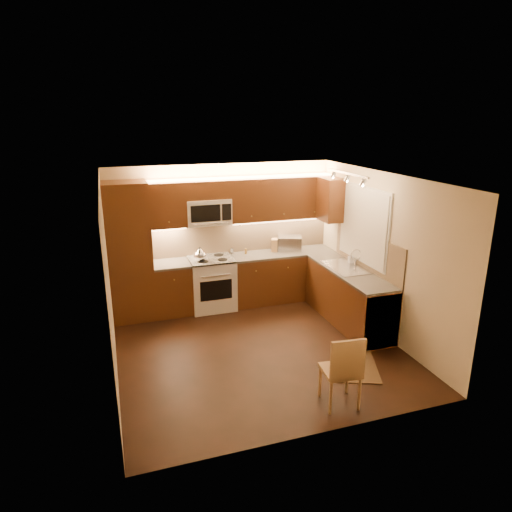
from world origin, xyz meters
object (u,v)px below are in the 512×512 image
object	(u,v)px
kettle	(200,254)
microwave	(208,211)
dining_chair	(340,369)
knife_block	(274,245)
stove	(212,283)
sink	(346,263)
toaster_oven	(290,243)
soap_bottle	(351,258)

from	to	relation	value
kettle	microwave	bearing A→B (deg)	67.21
microwave	dining_chair	xyz separation A→B (m)	(0.79, -3.39, -1.26)
knife_block	dining_chair	xyz separation A→B (m)	(-0.43, -3.38, -0.55)
stove	sink	world-z (taller)	sink
knife_block	dining_chair	world-z (taller)	knife_block
toaster_oven	soap_bottle	xyz separation A→B (m)	(0.68, -1.07, -0.04)
microwave	sink	world-z (taller)	microwave
stove	kettle	distance (m)	0.63
dining_chair	soap_bottle	bearing A→B (deg)	64.51
toaster_oven	dining_chair	size ratio (longest dim) A/B	0.46
sink	knife_block	bearing A→B (deg)	121.83
knife_block	soap_bottle	size ratio (longest dim) A/B	1.28
kettle	dining_chair	size ratio (longest dim) A/B	0.27
dining_chair	microwave	bearing A→B (deg)	109.00
kettle	knife_block	size ratio (longest dim) A/B	1.07
microwave	kettle	bearing A→B (deg)	-132.68
kettle	dining_chair	bearing A→B (deg)	-52.62
sink	soap_bottle	xyz separation A→B (m)	(0.19, 0.18, 0.02)
stove	sink	xyz separation A→B (m)	(2.00, -1.12, 0.52)
toaster_oven	soap_bottle	size ratio (longest dim) A/B	2.35
sink	knife_block	distance (m)	1.48
kettle	soap_bottle	distance (m)	2.55
toaster_oven	dining_chair	distance (m)	3.50
kettle	soap_bottle	size ratio (longest dim) A/B	1.37
toaster_oven	soap_bottle	bearing A→B (deg)	-37.32
stove	toaster_oven	xyz separation A→B (m)	(1.52, 0.12, 0.57)
soap_bottle	dining_chair	distance (m)	2.75
microwave	sink	distance (m)	2.48
microwave	dining_chair	distance (m)	3.70
toaster_oven	microwave	bearing A→B (deg)	-159.88
stove	knife_block	xyz separation A→B (m)	(1.22, 0.13, 0.56)
microwave	sink	xyz separation A→B (m)	(2.00, -1.26, -0.74)
stove	dining_chair	bearing A→B (deg)	-76.40
microwave	kettle	xyz separation A→B (m)	(-0.21, -0.23, -0.68)
microwave	toaster_oven	distance (m)	1.67
microwave	stove	bearing A→B (deg)	-90.00
kettle	toaster_oven	bearing A→B (deg)	27.04
microwave	kettle	size ratio (longest dim) A/B	3.05
stove	sink	distance (m)	2.35
dining_chair	toaster_oven	bearing A→B (deg)	83.73
dining_chair	kettle	bearing A→B (deg)	113.42
kettle	toaster_oven	world-z (taller)	kettle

